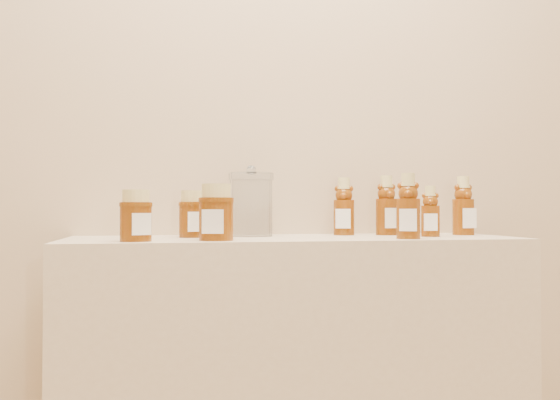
{
  "coord_description": "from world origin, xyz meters",
  "views": [
    {
      "loc": [
        -0.34,
        -0.01,
        0.98
      ],
      "look_at": [
        -0.04,
        1.52,
        1.0
      ],
      "focal_mm": 38.0,
      "sensor_mm": 36.0,
      "label": 1
    }
  ],
  "objects": [
    {
      "name": "wall_back",
      "position": [
        0.0,
        1.75,
        1.35
      ],
      "size": [
        3.5,
        0.02,
        2.7
      ],
      "primitive_type": "cube",
      "color": "tan",
      "rests_on": "ground"
    },
    {
      "name": "bear_bottle_back_left",
      "position": [
        0.17,
        1.66,
        1.0
      ],
      "size": [
        0.08,
        0.08,
        0.19
      ],
      "primitive_type": null,
      "rotation": [
        0.0,
        0.0,
        -0.38
      ],
      "color": "#592707",
      "rests_on": "display_table"
    },
    {
      "name": "bear_bottle_back_mid",
      "position": [
        0.3,
        1.64,
        1.0
      ],
      "size": [
        0.08,
        0.08,
        0.2
      ],
      "primitive_type": null,
      "rotation": [
        0.0,
        0.0,
        0.13
      ],
      "color": "#592707",
      "rests_on": "display_table"
    },
    {
      "name": "bear_bottle_back_right",
      "position": [
        0.52,
        1.6,
        1.0
      ],
      "size": [
        0.07,
        0.07,
        0.2
      ],
      "primitive_type": null,
      "rotation": [
        0.0,
        0.0,
        0.09
      ],
      "color": "#592707",
      "rests_on": "display_table"
    },
    {
      "name": "bear_bottle_front_left",
      "position": [
        0.27,
        1.42,
        1.0
      ],
      "size": [
        0.09,
        0.09,
        0.19
      ],
      "primitive_type": null,
      "rotation": [
        0.0,
        0.0,
        -0.42
      ],
      "color": "#592707",
      "rests_on": "display_table"
    },
    {
      "name": "bear_bottle_front_right",
      "position": [
        0.38,
        1.52,
        0.98
      ],
      "size": [
        0.07,
        0.07,
        0.16
      ],
      "primitive_type": null,
      "rotation": [
        0.0,
        0.0,
        -0.41
      ],
      "color": "#592707",
      "rests_on": "display_table"
    },
    {
      "name": "honey_jar_left",
      "position": [
        -0.41,
        1.43,
        0.96
      ],
      "size": [
        0.1,
        0.1,
        0.12
      ],
      "primitive_type": null,
      "rotation": [
        0.0,
        0.0,
        0.4
      ],
      "color": "#592707",
      "rests_on": "display_table"
    },
    {
      "name": "honey_jar_back",
      "position": [
        -0.27,
        1.6,
        0.96
      ],
      "size": [
        0.09,
        0.09,
        0.13
      ],
      "primitive_type": null,
      "rotation": [
        0.0,
        0.0,
        0.19
      ],
      "color": "#592707",
      "rests_on": "display_table"
    },
    {
      "name": "honey_jar_front",
      "position": [
        -0.22,
        1.43,
        0.97
      ],
      "size": [
        0.11,
        0.11,
        0.14
      ],
      "primitive_type": null,
      "rotation": [
        0.0,
        0.0,
        -0.28
      ],
      "color": "#592707",
      "rests_on": "display_table"
    },
    {
      "name": "glass_canister",
      "position": [
        -0.1,
        1.63,
        1.0
      ],
      "size": [
        0.13,
        0.13,
        0.19
      ],
      "primitive_type": null,
      "rotation": [
        0.0,
        0.0,
        -0.07
      ],
      "color": "white",
      "rests_on": "display_table"
    }
  ]
}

